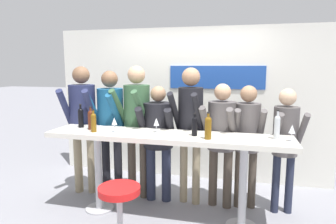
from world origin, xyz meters
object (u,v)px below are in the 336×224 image
object	(u,v)px
person_center_right	(190,119)
person_rightmost	(286,137)
person_far_left	(82,115)
wine_bottle_3	(91,119)
person_right	(221,132)
wine_bottle_1	(94,122)
person_left	(110,118)
wine_bottle_0	(195,125)
wine_bottle_2	(277,126)
wine_bottle_5	(208,127)
wine_glass_1	(156,122)
wine_glass_2	(292,130)
person_center	(158,132)
person_center_left	(137,117)
wine_bottle_4	(81,117)
person_far_right	(247,133)
tasting_table	(166,146)
bar_stool	(120,207)
wine_glass_0	(114,122)

from	to	relation	value
person_center_right	person_rightmost	bearing A→B (deg)	9.46
person_far_left	wine_bottle_3	size ratio (longest dim) A/B	6.29
person_right	wine_bottle_1	xyz separation A→B (m)	(-1.49, -0.58, 0.18)
person_left	wine_bottle_0	distance (m)	1.40
wine_bottle_2	wine_bottle_5	bearing A→B (deg)	-165.92
person_left	wine_glass_1	bearing A→B (deg)	-23.95
wine_bottle_3	wine_glass_2	world-z (taller)	wine_bottle_3
person_far_left	wine_bottle_1	xyz separation A→B (m)	(0.47, -0.55, 0.03)
person_center	person_center_right	distance (m)	0.47
person_center_left	wine_bottle_1	size ratio (longest dim) A/B	6.64
person_center_right	wine_bottle_3	xyz separation A→B (m)	(-1.19, -0.47, 0.04)
wine_glass_2	person_right	bearing A→B (deg)	148.51
wine_glass_2	wine_bottle_4	bearing A→B (deg)	177.76
person_center_left	wine_bottle_4	size ratio (longest dim) A/B	6.00
person_far_right	person_center_right	bearing A→B (deg)	178.35
wine_bottle_2	person_center_left	bearing A→B (deg)	165.79
person_rightmost	wine_bottle_5	world-z (taller)	person_rightmost
wine_bottle_1	wine_bottle_5	world-z (taller)	wine_bottle_5
person_left	person_center_left	world-z (taller)	person_center_left
wine_bottle_1	wine_glass_1	xyz separation A→B (m)	(0.75, 0.16, -0.00)
person_center	wine_bottle_3	distance (m)	0.90
wine_bottle_3	person_right	bearing A→B (deg)	16.08
person_center_right	wine_bottle_2	xyz separation A→B (m)	(1.04, -0.43, 0.05)
person_left	person_far_right	xyz separation A→B (m)	(1.89, 0.01, -0.11)
person_far_left	wine_glass_1	world-z (taller)	person_far_left
person_far_right	wine_bottle_3	world-z (taller)	person_far_right
person_far_left	person_center_left	size ratio (longest dim) A/B	1.00
person_left	person_right	xyz separation A→B (m)	(1.57, -0.05, -0.10)
wine_bottle_0	wine_glass_1	xyz separation A→B (m)	(-0.47, 0.06, 0.00)
person_left	wine_bottle_5	distance (m)	1.61
person_left	wine_bottle_3	bearing A→B (deg)	-87.34
person_left	tasting_table	bearing A→B (deg)	-22.73
wine_bottle_1	wine_bottle_4	size ratio (longest dim) A/B	0.90
bar_stool	person_right	world-z (taller)	person_right
wine_glass_1	person_rightmost	bearing A→B (deg)	16.16
wine_bottle_2	wine_bottle_5	world-z (taller)	wine_bottle_2
person_far_right	wine_bottle_3	size ratio (longest dim) A/B	5.48
wine_glass_0	wine_glass_2	distance (m)	2.02
person_far_left	person_right	distance (m)	1.97
person_center_right	wine_bottle_2	world-z (taller)	person_center_right
tasting_table	wine_bottle_5	world-z (taller)	wine_bottle_5
person_far_left	wine_bottle_1	world-z (taller)	person_far_left
wine_glass_2	wine_bottle_5	bearing A→B (deg)	-171.41
person_far_left	wine_bottle_2	distance (m)	2.62
wine_bottle_0	wine_bottle_5	xyz separation A→B (m)	(0.17, -0.12, 0.02)
wine_bottle_0	wine_bottle_2	world-z (taller)	wine_bottle_2
wine_bottle_3	person_rightmost	bearing A→B (deg)	11.34
person_center_left	wine_bottle_3	xyz separation A→B (m)	(-0.43, -0.49, 0.03)
person_center_left	person_center_right	bearing A→B (deg)	9.59
person_far_left	person_center	xyz separation A→B (m)	(1.13, 0.00, -0.18)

